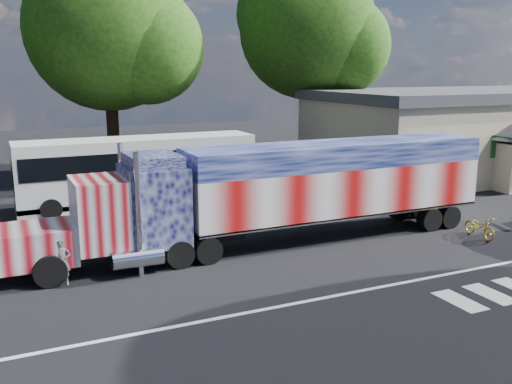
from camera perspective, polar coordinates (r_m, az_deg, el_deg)
name	(u,v)px	position (r m, az deg, el deg)	size (l,w,h in m)	color
ground	(293,264)	(19.55, 3.71, -7.15)	(100.00, 100.00, 0.00)	black
lane_markings	(405,294)	(17.54, 14.71, -9.86)	(30.00, 2.67, 0.01)	silver
semi_truck	(284,190)	(21.24, 2.82, 0.18)	(18.70, 2.95, 3.99)	black
coach_bus	(139,170)	(27.97, -11.63, 2.13)	(11.22, 2.61, 3.26)	silver
hall_building	(486,130)	(39.67, 22.02, 5.77)	(22.40, 12.80, 5.20)	beige
woman	(62,262)	(18.43, -18.84, -6.63)	(0.53, 0.35, 1.46)	slate
bicycle	(480,227)	(23.96, 21.46, -3.25)	(0.58, 1.66, 0.87)	gold
tree_n_mid	(111,30)	(34.35, -14.33, 15.43)	(9.64, 9.18, 13.25)	black
tree_ne_a	(310,31)	(38.87, 5.45, 15.78)	(9.45, 9.00, 13.47)	black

